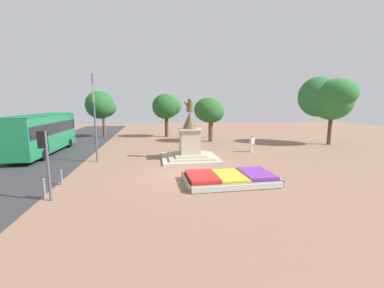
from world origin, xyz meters
TOP-DOWN VIEW (x-y plane):
  - ground_plane at (0.00, 0.00)m, footprint 85.67×85.67m
  - flower_planter at (2.30, -2.06)m, footprint 5.42×3.20m
  - statue_monument at (0.90, 4.77)m, footprint 4.65×4.65m
  - traffic_light_near_crossing at (-7.09, -3.44)m, footprint 0.41×0.30m
  - banner_pole at (-6.51, 4.72)m, footprint 0.21×1.16m
  - city_bus at (-12.04, 8.75)m, footprint 2.74×10.43m
  - pedestrian_with_handbag at (7.14, 6.75)m, footprint 0.71×0.34m
  - kerb_bollard_south at (-7.41, -3.09)m, footprint 0.15×0.15m
  - kerb_bollard_mid_a at (-7.30, -0.99)m, footprint 0.13×0.13m
  - park_tree_far_left at (17.04, 10.05)m, footprint 5.48×5.66m
  - park_tree_behind_statue at (-8.89, 20.15)m, footprint 3.95×4.14m
  - park_tree_far_right at (-0.19, 19.11)m, footprint 3.92×3.34m
  - park_tree_street_side at (4.51, 13.82)m, footprint 3.58×3.27m

SIDE VIEW (x-z plane):
  - ground_plane at x=0.00m, z-range 0.00..0.00m
  - flower_planter at x=2.30m, z-range -0.03..0.53m
  - kerb_bollard_mid_a at x=-7.30m, z-range 0.02..0.91m
  - kerb_bollard_south at x=-7.41m, z-range 0.02..1.03m
  - pedestrian_with_handbag at x=7.14m, z-range 0.09..1.70m
  - statue_monument at x=0.90m, z-range -1.30..3.69m
  - city_bus at x=-12.04m, z-range 0.26..3.84m
  - traffic_light_near_crossing at x=-7.09m, z-range 0.68..4.04m
  - park_tree_street_side at x=4.51m, z-range 1.03..6.26m
  - banner_pole at x=-6.51m, z-range 0.35..7.14m
  - park_tree_far_right at x=-0.19m, z-range 1.19..7.00m
  - park_tree_behind_statue at x=-8.89m, z-range 1.09..7.26m
  - park_tree_far_left at x=17.04m, z-range 1.47..9.00m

